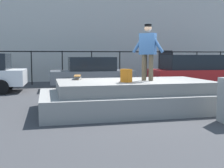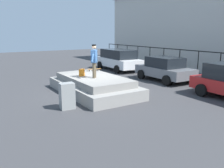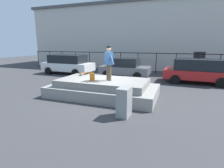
{
  "view_description": "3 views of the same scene",
  "coord_description": "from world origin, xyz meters",
  "px_view_note": "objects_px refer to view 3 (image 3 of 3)",
  "views": [
    {
      "loc": [
        -2.66,
        -8.17,
        1.67
      ],
      "look_at": [
        -0.41,
        1.4,
        0.67
      ],
      "focal_mm": 45.37,
      "sensor_mm": 36.0,
      "label": 1
    },
    {
      "loc": [
        11.04,
        -5.79,
        3.21
      ],
      "look_at": [
        0.08,
        1.13,
        0.38
      ],
      "focal_mm": 38.47,
      "sensor_mm": 36.0,
      "label": 2
    },
    {
      "loc": [
        3.51,
        -8.19,
        2.69
      ],
      "look_at": [
        0.01,
        1.27,
        0.39
      ],
      "focal_mm": 28.02,
      "sensor_mm": 36.0,
      "label": 3
    }
  ],
  "objects_px": {
    "utility_box": "(124,102)",
    "skateboard": "(84,73)",
    "car_white_hatchback_near": "(68,64)",
    "skateboarder": "(109,61)",
    "car_red_hatchback_far": "(197,70)",
    "backpack": "(92,77)",
    "car_grey_sedan_mid": "(125,68)"
  },
  "relations": [
    {
      "from": "backpack",
      "to": "car_white_hatchback_near",
      "type": "height_order",
      "value": "car_white_hatchback_near"
    },
    {
      "from": "car_red_hatchback_far",
      "to": "skateboard",
      "type": "bearing_deg",
      "value": -146.59
    },
    {
      "from": "car_white_hatchback_near",
      "to": "car_red_hatchback_far",
      "type": "distance_m",
      "value": 10.86
    },
    {
      "from": "skateboarder",
      "to": "car_white_hatchback_near",
      "type": "height_order",
      "value": "skateboarder"
    },
    {
      "from": "skateboard",
      "to": "car_white_hatchback_near",
      "type": "relative_size",
      "value": 0.18
    },
    {
      "from": "car_grey_sedan_mid",
      "to": "car_red_hatchback_far",
      "type": "distance_m",
      "value": 5.37
    },
    {
      "from": "utility_box",
      "to": "skateboard",
      "type": "bearing_deg",
      "value": 141.99
    },
    {
      "from": "skateboarder",
      "to": "backpack",
      "type": "relative_size",
      "value": 4.47
    },
    {
      "from": "skateboard",
      "to": "car_red_hatchback_far",
      "type": "height_order",
      "value": "car_red_hatchback_far"
    },
    {
      "from": "car_white_hatchback_near",
      "to": "car_grey_sedan_mid",
      "type": "bearing_deg",
      "value": 0.61
    },
    {
      "from": "car_grey_sedan_mid",
      "to": "utility_box",
      "type": "xyz_separation_m",
      "value": [
        2.22,
        -7.79,
        -0.26
      ]
    },
    {
      "from": "skateboard",
      "to": "car_red_hatchback_far",
      "type": "bearing_deg",
      "value": 33.41
    },
    {
      "from": "skateboard",
      "to": "utility_box",
      "type": "xyz_separation_m",
      "value": [
        3.43,
        -3.13,
        -0.44
      ]
    },
    {
      "from": "skateboard",
      "to": "utility_box",
      "type": "bearing_deg",
      "value": -42.44
    },
    {
      "from": "car_white_hatchback_near",
      "to": "car_grey_sedan_mid",
      "type": "height_order",
      "value": "car_white_hatchback_near"
    },
    {
      "from": "backpack",
      "to": "skateboarder",
      "type": "bearing_deg",
      "value": -103.18
    },
    {
      "from": "backpack",
      "to": "utility_box",
      "type": "height_order",
      "value": "backpack"
    },
    {
      "from": "backpack",
      "to": "car_grey_sedan_mid",
      "type": "xyz_separation_m",
      "value": [
        -0.03,
        6.06,
        -0.28
      ]
    },
    {
      "from": "skateboard",
      "to": "car_red_hatchback_far",
      "type": "xyz_separation_m",
      "value": [
        6.57,
        4.33,
        -0.1
      ]
    },
    {
      "from": "car_white_hatchback_near",
      "to": "utility_box",
      "type": "relative_size",
      "value": 4.29
    },
    {
      "from": "car_white_hatchback_near",
      "to": "utility_box",
      "type": "height_order",
      "value": "car_white_hatchback_near"
    },
    {
      "from": "skateboard",
      "to": "car_white_hatchback_near",
      "type": "xyz_separation_m",
      "value": [
        -4.29,
        4.6,
        -0.08
      ]
    },
    {
      "from": "skateboard",
      "to": "utility_box",
      "type": "relative_size",
      "value": 0.76
    },
    {
      "from": "backpack",
      "to": "utility_box",
      "type": "xyz_separation_m",
      "value": [
        2.19,
        -1.73,
        -0.53
      ]
    },
    {
      "from": "skateboarder",
      "to": "car_white_hatchback_near",
      "type": "bearing_deg",
      "value": 138.03
    },
    {
      "from": "car_red_hatchback_far",
      "to": "utility_box",
      "type": "height_order",
      "value": "car_red_hatchback_far"
    },
    {
      "from": "skateboarder",
      "to": "car_grey_sedan_mid",
      "type": "height_order",
      "value": "skateboarder"
    },
    {
      "from": "car_red_hatchback_far",
      "to": "car_white_hatchback_near",
      "type": "bearing_deg",
      "value": 178.61
    },
    {
      "from": "car_red_hatchback_far",
      "to": "car_grey_sedan_mid",
      "type": "bearing_deg",
      "value": 176.57
    },
    {
      "from": "skateboard",
      "to": "car_grey_sedan_mid",
      "type": "xyz_separation_m",
      "value": [
        1.21,
        4.66,
        -0.19
      ]
    },
    {
      "from": "skateboarder",
      "to": "car_red_hatchback_far",
      "type": "height_order",
      "value": "skateboarder"
    },
    {
      "from": "car_grey_sedan_mid",
      "to": "car_red_hatchback_far",
      "type": "height_order",
      "value": "car_red_hatchback_far"
    }
  ]
}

